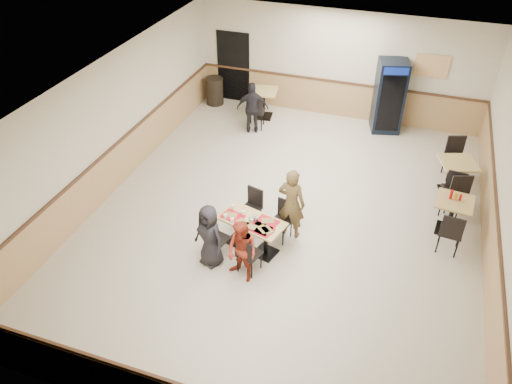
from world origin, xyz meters
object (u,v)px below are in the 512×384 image
at_px(main_table, 252,229).
at_px(diner_woman_left, 210,236).
at_px(diner_man_opposite, 291,203).
at_px(side_table_far, 456,172).
at_px(diner_woman_right, 242,252).
at_px(side_table_near, 452,211).
at_px(trash_bin, 215,91).
at_px(lone_diner, 253,108).
at_px(back_table, 263,99).
at_px(pepsi_cooler, 389,96).

bearing_deg(main_table, diner_woman_left, -117.90).
distance_m(diner_man_opposite, side_table_far, 4.04).
height_order(diner_woman_right, side_table_near, diner_woman_right).
relative_size(diner_man_opposite, trash_bin, 1.91).
xyz_separation_m(diner_woman_right, lone_diner, (-1.65, 5.28, 0.08)).
relative_size(back_table, trash_bin, 1.07).
xyz_separation_m(side_table_near, trash_bin, (-6.84, 3.92, -0.10)).
height_order(main_table, diner_man_opposite, diner_man_opposite).
height_order(side_table_near, pepsi_cooler, pepsi_cooler).
bearing_deg(diner_woman_right, trash_bin, 139.81).
xyz_separation_m(diner_woman_right, side_table_near, (3.54, 2.63, -0.13)).
height_order(side_table_near, trash_bin, trash_bin).
relative_size(diner_man_opposite, side_table_far, 1.62).
height_order(lone_diner, side_table_far, lone_diner).
bearing_deg(diner_woman_left, lone_diner, 121.91).
relative_size(diner_woman_left, side_table_far, 1.36).
distance_m(diner_man_opposite, side_table_near, 3.27).
bearing_deg(diner_woman_right, side_table_near, 59.69).
bearing_deg(diner_woman_right, pepsi_cooler, 98.31).
bearing_deg(back_table, pepsi_cooler, 6.62).
relative_size(main_table, back_table, 1.62).
distance_m(main_table, diner_woman_right, 0.86).
bearing_deg(diner_man_opposite, lone_diner, -54.52).
height_order(main_table, side_table_far, side_table_far).
relative_size(diner_man_opposite, back_table, 1.79).
distance_m(back_table, pepsi_cooler, 3.44).
relative_size(diner_woman_right, back_table, 1.46).
bearing_deg(diner_woman_right, side_table_far, 71.90).
bearing_deg(pepsi_cooler, back_table, 171.83).
xyz_separation_m(main_table, diner_woman_left, (-0.60, -0.65, 0.20)).
bearing_deg(trash_bin, pepsi_cooler, 0.49).
bearing_deg(trash_bin, side_table_far, -19.73).
bearing_deg(back_table, lone_diner, -90.00).
relative_size(main_table, trash_bin, 1.73).
bearing_deg(diner_woman_left, trash_bin, 133.59).
bearing_deg(side_table_near, diner_woman_right, -143.35).
xyz_separation_m(lone_diner, pepsi_cooler, (3.39, 1.32, 0.27)).
distance_m(diner_woman_right, trash_bin, 7.34).
relative_size(diner_woman_right, pepsi_cooler, 0.65).
xyz_separation_m(main_table, trash_bin, (-3.20, 5.72, -0.05)).
xyz_separation_m(diner_woman_right, diner_man_opposite, (0.49, 1.48, 0.14)).
xyz_separation_m(diner_man_opposite, side_table_near, (3.05, 1.15, -0.27)).
relative_size(main_table, side_table_far, 1.46).
height_order(diner_woman_left, trash_bin, diner_woman_left).
distance_m(diner_woman_right, pepsi_cooler, 6.83).
bearing_deg(trash_bin, back_table, -11.95).
bearing_deg(main_table, diner_man_opposite, 62.10).
height_order(diner_woman_right, lone_diner, lone_diner).
relative_size(side_table_near, back_table, 0.90).
xyz_separation_m(diner_man_opposite, lone_diner, (-2.14, 3.80, -0.06)).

